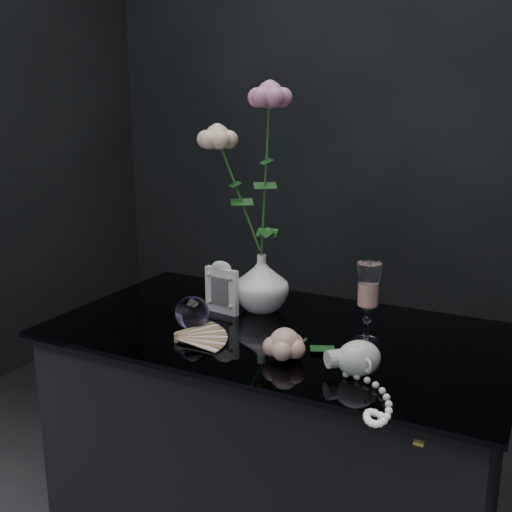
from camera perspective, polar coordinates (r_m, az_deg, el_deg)
The scene contains 9 objects.
table at distance 1.59m, azimuth 1.98°, elevation -19.85°, with size 1.05×0.58×0.76m.
vase at distance 1.51m, azimuth 0.53°, elevation -2.55°, with size 0.14×0.14×0.15m, color white.
wine_glass at distance 1.33m, azimuth 10.58°, elevation -4.42°, with size 0.06×0.06×0.18m, color white, non-canonical shape.
picture_frame at distance 1.50m, azimuth -3.28°, elevation -2.96°, with size 0.10×0.08×0.13m, color white, non-canonical shape.
paperweight at distance 1.40m, azimuth -6.10°, elevation -5.40°, with size 0.08×0.08×0.08m, color #A588DD, non-canonical shape.
paper_fan at distance 1.35m, azimuth -7.53°, elevation -7.62°, with size 0.22×0.17×0.02m, color beige, non-canonical shape.
loose_rose at distance 1.24m, azimuth 2.75°, elevation -8.33°, with size 0.15×0.19×0.07m, color #E3A592, non-canonical shape.
pearl_jar at distance 1.19m, azimuth 9.75°, elevation -9.43°, with size 0.24×0.26×0.07m, color silver, non-canonical shape.
roses at distance 1.47m, azimuth -0.56°, elevation 8.02°, with size 0.23×0.11×0.47m.
Camera 1 is at (0.55, -1.15, 1.27)m, focal length 42.00 mm.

